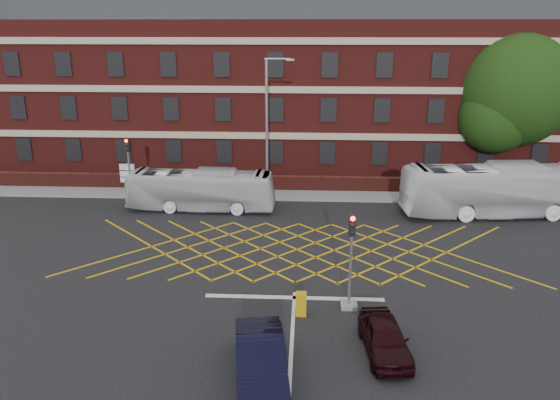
{
  "coord_description": "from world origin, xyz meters",
  "views": [
    {
      "loc": [
        0.5,
        -25.34,
        11.64
      ],
      "look_at": [
        -0.9,
        1.5,
        2.97
      ],
      "focal_mm": 35.0,
      "sensor_mm": 36.0,
      "label": 1
    }
  ],
  "objects_px": {
    "traffic_light_near": "(350,270)",
    "direction_signs": "(128,174)",
    "car_maroon": "(385,338)",
    "traffic_light_far": "(130,174)",
    "deciduous_tree": "(514,98)",
    "car_navy": "(260,360)",
    "bus_left": "(201,190)",
    "utility_cabinet": "(301,304)",
    "street_lamp": "(268,155)",
    "bus_right": "(497,190)"
  },
  "relations": [
    {
      "from": "traffic_light_far",
      "to": "direction_signs",
      "type": "xyz_separation_m",
      "value": [
        -0.62,
        1.34,
        -0.39
      ]
    },
    {
      "from": "direction_signs",
      "to": "utility_cabinet",
      "type": "xyz_separation_m",
      "value": [
        12.77,
        -16.91,
        -0.88
      ]
    },
    {
      "from": "car_navy",
      "to": "street_lamp",
      "type": "xyz_separation_m",
      "value": [
        -1.14,
        19.28,
        2.6
      ]
    },
    {
      "from": "deciduous_tree",
      "to": "traffic_light_far",
      "type": "distance_m",
      "value": 28.67
    },
    {
      "from": "bus_right",
      "to": "street_lamp",
      "type": "height_order",
      "value": "street_lamp"
    },
    {
      "from": "car_navy",
      "to": "traffic_light_far",
      "type": "height_order",
      "value": "traffic_light_far"
    },
    {
      "from": "car_navy",
      "to": "traffic_light_near",
      "type": "bearing_deg",
      "value": 49.15
    },
    {
      "from": "bus_left",
      "to": "direction_signs",
      "type": "height_order",
      "value": "bus_left"
    },
    {
      "from": "car_navy",
      "to": "deciduous_tree",
      "type": "relative_size",
      "value": 0.42
    },
    {
      "from": "bus_left",
      "to": "direction_signs",
      "type": "relative_size",
      "value": 4.36
    },
    {
      "from": "street_lamp",
      "to": "direction_signs",
      "type": "xyz_separation_m",
      "value": [
        -10.31,
        2.14,
        -2.0
      ]
    },
    {
      "from": "bus_left",
      "to": "deciduous_tree",
      "type": "height_order",
      "value": "deciduous_tree"
    },
    {
      "from": "car_maroon",
      "to": "traffic_light_far",
      "type": "bearing_deg",
      "value": 124.13
    },
    {
      "from": "traffic_light_near",
      "to": "street_lamp",
      "type": "height_order",
      "value": "street_lamp"
    },
    {
      "from": "bus_left",
      "to": "traffic_light_far",
      "type": "height_order",
      "value": "traffic_light_far"
    },
    {
      "from": "car_navy",
      "to": "traffic_light_near",
      "type": "xyz_separation_m",
      "value": [
        3.36,
        5.23,
        0.98
      ]
    },
    {
      "from": "utility_cabinet",
      "to": "car_maroon",
      "type": "bearing_deg",
      "value": -40.25
    },
    {
      "from": "traffic_light_far",
      "to": "utility_cabinet",
      "type": "relative_size",
      "value": 4.29
    },
    {
      "from": "bus_left",
      "to": "street_lamp",
      "type": "xyz_separation_m",
      "value": [
        4.31,
        1.35,
        2.04
      ]
    },
    {
      "from": "deciduous_tree",
      "to": "direction_signs",
      "type": "xyz_separation_m",
      "value": [
        -28.28,
        -4.61,
        -5.02
      ]
    },
    {
      "from": "bus_right",
      "to": "utility_cabinet",
      "type": "bearing_deg",
      "value": 132.41
    },
    {
      "from": "bus_right",
      "to": "traffic_light_far",
      "type": "distance_m",
      "value": 24.44
    },
    {
      "from": "bus_left",
      "to": "traffic_light_near",
      "type": "xyz_separation_m",
      "value": [
        8.82,
        -12.7,
        0.43
      ]
    },
    {
      "from": "bus_right",
      "to": "direction_signs",
      "type": "relative_size",
      "value": 5.44
    },
    {
      "from": "direction_signs",
      "to": "traffic_light_far",
      "type": "bearing_deg",
      "value": -65.34
    },
    {
      "from": "traffic_light_near",
      "to": "direction_signs",
      "type": "bearing_deg",
      "value": 132.47
    },
    {
      "from": "bus_left",
      "to": "utility_cabinet",
      "type": "xyz_separation_m",
      "value": [
        6.77,
        -13.42,
        -0.84
      ]
    },
    {
      "from": "utility_cabinet",
      "to": "direction_signs",
      "type": "bearing_deg",
      "value": 127.05
    },
    {
      "from": "deciduous_tree",
      "to": "utility_cabinet",
      "type": "distance_m",
      "value": 27.18
    },
    {
      "from": "utility_cabinet",
      "to": "car_navy",
      "type": "bearing_deg",
      "value": -106.2
    },
    {
      "from": "car_navy",
      "to": "deciduous_tree",
      "type": "bearing_deg",
      "value": 49.03
    },
    {
      "from": "traffic_light_far",
      "to": "car_maroon",
      "type": "bearing_deg",
      "value": -50.01
    },
    {
      "from": "deciduous_tree",
      "to": "street_lamp",
      "type": "relative_size",
      "value": 1.16
    },
    {
      "from": "bus_left",
      "to": "bus_right",
      "type": "xyz_separation_m",
      "value": [
        18.95,
        -0.14,
        0.33
      ]
    },
    {
      "from": "car_maroon",
      "to": "traffic_light_far",
      "type": "xyz_separation_m",
      "value": [
        -15.28,
        18.22,
        1.12
      ]
    },
    {
      "from": "car_navy",
      "to": "traffic_light_near",
      "type": "distance_m",
      "value": 6.3
    },
    {
      "from": "deciduous_tree",
      "to": "direction_signs",
      "type": "distance_m",
      "value": 29.09
    },
    {
      "from": "car_maroon",
      "to": "street_lamp",
      "type": "bearing_deg",
      "value": 101.91
    },
    {
      "from": "traffic_light_near",
      "to": "street_lamp",
      "type": "bearing_deg",
      "value": 107.79
    },
    {
      "from": "car_maroon",
      "to": "traffic_light_near",
      "type": "relative_size",
      "value": 0.88
    },
    {
      "from": "car_navy",
      "to": "street_lamp",
      "type": "relative_size",
      "value": 0.49
    },
    {
      "from": "car_navy",
      "to": "utility_cabinet",
      "type": "bearing_deg",
      "value": 65.69
    },
    {
      "from": "deciduous_tree",
      "to": "bus_left",
      "type": "bearing_deg",
      "value": -160.02
    },
    {
      "from": "car_maroon",
      "to": "deciduous_tree",
      "type": "relative_size",
      "value": 0.34
    },
    {
      "from": "bus_right",
      "to": "direction_signs",
      "type": "bearing_deg",
      "value": 76.64
    },
    {
      "from": "car_navy",
      "to": "traffic_light_far",
      "type": "relative_size",
      "value": 1.11
    },
    {
      "from": "car_maroon",
      "to": "direction_signs",
      "type": "height_order",
      "value": "direction_signs"
    },
    {
      "from": "traffic_light_near",
      "to": "street_lamp",
      "type": "distance_m",
      "value": 14.84
    },
    {
      "from": "car_navy",
      "to": "traffic_light_far",
      "type": "distance_m",
      "value": 22.84
    },
    {
      "from": "car_navy",
      "to": "direction_signs",
      "type": "bearing_deg",
      "value": 110.03
    }
  ]
}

